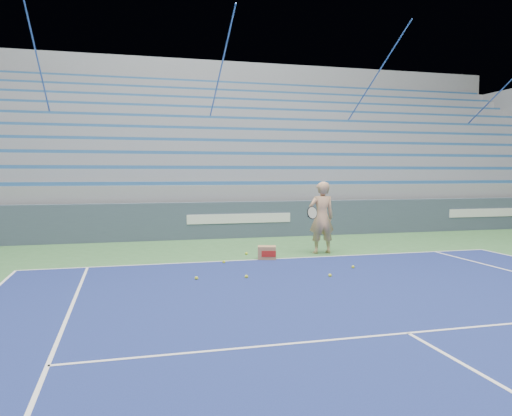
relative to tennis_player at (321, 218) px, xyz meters
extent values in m
cube|color=white|center=(-1.31, -0.55, -0.87)|extent=(10.97, 0.05, 0.00)
cube|color=white|center=(-1.31, -6.04, -0.87)|extent=(8.23, 0.05, 0.00)
cube|color=#3C4A5C|center=(-1.31, 3.45, -0.33)|extent=(30.00, 0.30, 1.10)
cube|color=white|center=(-1.31, 3.29, -0.28)|extent=(3.20, 0.02, 0.28)
cube|color=white|center=(7.69, 3.29, -0.28)|extent=(3.40, 0.02, 0.28)
cube|color=gray|center=(-1.31, 8.00, -0.33)|extent=(30.00, 8.50, 1.10)
cube|color=gray|center=(-1.31, 8.00, 0.47)|extent=(30.00, 8.50, 0.50)
cube|color=#285B93|center=(-1.31, 4.12, 0.77)|extent=(29.60, 0.42, 0.11)
cube|color=gray|center=(-1.31, 8.42, 0.97)|extent=(30.00, 7.65, 0.50)
cube|color=#285B93|center=(-1.31, 4.97, 1.27)|extent=(29.60, 0.42, 0.11)
cube|color=gray|center=(-1.31, 8.85, 1.47)|extent=(30.00, 6.80, 0.50)
cube|color=#285B93|center=(-1.31, 5.82, 1.77)|extent=(29.60, 0.42, 0.11)
cube|color=gray|center=(-1.31, 9.27, 1.97)|extent=(30.00, 5.95, 0.50)
cube|color=#285B93|center=(-1.31, 6.67, 2.27)|extent=(29.60, 0.42, 0.11)
cube|color=gray|center=(-1.31, 9.70, 2.47)|extent=(30.00, 5.10, 0.50)
cube|color=#285B93|center=(-1.31, 7.52, 2.77)|extent=(29.60, 0.42, 0.11)
cube|color=gray|center=(-1.31, 10.12, 2.97)|extent=(30.00, 4.25, 0.50)
cube|color=#285B93|center=(-1.31, 8.37, 3.27)|extent=(29.60, 0.42, 0.11)
cube|color=gray|center=(-1.31, 10.55, 3.47)|extent=(30.00, 3.40, 0.50)
cube|color=#285B93|center=(-1.31, 9.22, 3.77)|extent=(29.60, 0.42, 0.11)
cube|color=gray|center=(-1.31, 10.97, 3.97)|extent=(30.00, 2.55, 0.50)
cube|color=#285B93|center=(-1.31, 10.07, 4.27)|extent=(29.60, 0.42, 0.11)
cube|color=gray|center=(-1.31, 11.40, 4.47)|extent=(30.00, 1.70, 0.50)
cube|color=#285B93|center=(-1.31, 10.92, 4.77)|extent=(29.60, 0.42, 0.11)
cube|color=gray|center=(-1.31, 11.82, 4.97)|extent=(30.00, 0.85, 0.50)
cube|color=#285B93|center=(-1.31, 11.77, 5.27)|extent=(29.60, 0.42, 0.11)
cube|color=gray|center=(-1.31, 12.55, 2.77)|extent=(31.00, 0.40, 7.30)
cylinder|color=#355DBB|center=(-7.31, 8.00, 3.72)|extent=(0.05, 8.53, 5.04)
cylinder|color=#355DBB|center=(-1.31, 8.00, 3.72)|extent=(0.05, 8.53, 5.04)
cylinder|color=#355DBB|center=(4.69, 8.00, 3.72)|extent=(0.05, 8.53, 5.04)
cylinder|color=#355DBB|center=(10.69, 8.00, 3.72)|extent=(0.05, 8.53, 5.04)
imported|color=tan|center=(0.00, 0.00, 0.00)|extent=(0.65, 0.43, 1.76)
cylinder|color=black|center=(-0.35, -0.25, 0.07)|extent=(0.12, 0.27, 0.08)
cylinder|color=beige|center=(-0.45, -0.53, 0.17)|extent=(0.29, 0.16, 0.28)
torus|color=black|center=(-0.45, -0.53, 0.17)|extent=(0.31, 0.18, 0.30)
cube|color=#A3774E|center=(-1.53, -0.51, -0.73)|extent=(0.48, 0.41, 0.31)
cube|color=#B21E19|center=(-1.53, -0.67, -0.73)|extent=(0.32, 0.10, 0.14)
sphere|color=yellow|center=(-3.39, -2.30, -0.85)|extent=(0.07, 0.07, 0.07)
sphere|color=yellow|center=(-0.91, -2.69, -0.85)|extent=(0.07, 0.07, 0.07)
sphere|color=yellow|center=(-2.47, -2.39, -0.85)|extent=(0.07, 0.07, 0.07)
sphere|color=yellow|center=(-0.12, -2.02, -0.85)|extent=(0.07, 0.07, 0.07)
sphere|color=yellow|center=(-1.84, 0.24, -0.85)|extent=(0.07, 0.07, 0.07)
sphere|color=yellow|center=(-2.58, -0.77, -0.85)|extent=(0.07, 0.07, 0.07)
camera|label=1|loc=(-4.62, -11.35, 1.08)|focal=35.00mm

